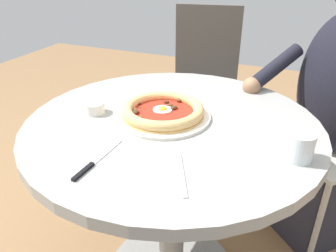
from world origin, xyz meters
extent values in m
cylinder|color=#999993|center=(0.00, 0.00, 0.70)|extent=(0.95, 0.95, 0.04)
cylinder|color=gray|center=(0.00, 0.00, 0.35)|extent=(0.10, 0.10, 0.66)
cylinder|color=white|center=(-0.04, 0.01, 0.72)|extent=(0.31, 0.31, 0.01)
cylinder|color=#E0B26B|center=(-0.04, 0.01, 0.73)|extent=(0.27, 0.27, 0.01)
torus|color=#E0B26B|center=(-0.04, 0.01, 0.74)|extent=(0.27, 0.27, 0.03)
cylinder|color=red|center=(-0.04, 0.01, 0.74)|extent=(0.25, 0.25, 0.00)
cylinder|color=white|center=(-0.04, 0.02, 0.74)|extent=(0.06, 0.06, 0.00)
ellipsoid|color=yellow|center=(-0.04, 0.02, 0.74)|extent=(0.03, 0.03, 0.02)
ellipsoid|color=#4C2D19|center=(-0.01, 0.04, 0.74)|extent=(0.03, 0.03, 0.01)
ellipsoid|color=#4C2D19|center=(-0.14, 0.03, 0.74)|extent=(0.02, 0.03, 0.01)
ellipsoid|color=brown|center=(-0.02, 0.11, 0.74)|extent=(0.03, 0.03, 0.01)
ellipsoid|color=brown|center=(-0.12, -0.02, 0.74)|extent=(0.03, 0.03, 0.01)
ellipsoid|color=#3D2314|center=(0.03, -0.04, 0.74)|extent=(0.02, 0.03, 0.01)
ellipsoid|color=#4C2D19|center=(-0.05, 0.08, 0.74)|extent=(0.02, 0.02, 0.01)
ellipsoid|color=#4C2D19|center=(-0.11, -0.04, 0.74)|extent=(0.03, 0.04, 0.01)
ellipsoid|color=brown|center=(-0.03, 0.06, 0.74)|extent=(0.03, 0.03, 0.01)
ellipsoid|color=#2D6B28|center=(-0.08, -0.05, 0.74)|extent=(0.01, 0.01, 0.00)
ellipsoid|color=#2D6B28|center=(-0.05, 0.03, 0.74)|extent=(0.01, 0.01, 0.00)
ellipsoid|color=#2D6B28|center=(-0.12, 0.01, 0.74)|extent=(0.01, 0.01, 0.00)
cylinder|color=silver|center=(0.39, -0.08, 0.76)|extent=(0.07, 0.07, 0.08)
cylinder|color=silver|center=(0.39, -0.08, 0.73)|extent=(0.07, 0.07, 0.03)
cube|color=silver|center=(-0.09, -0.24, 0.72)|extent=(0.02, 0.13, 0.00)
cube|color=black|center=(-0.10, -0.35, 0.72)|extent=(0.01, 0.08, 0.01)
cylinder|color=white|center=(-0.26, -0.05, 0.74)|extent=(0.07, 0.07, 0.04)
cylinder|color=olive|center=(-0.26, -0.05, 0.74)|extent=(0.06, 0.06, 0.01)
cube|color=#BCBCC1|center=(0.13, -0.26, 0.72)|extent=(0.09, 0.16, 0.00)
cube|color=#282833|center=(0.49, 0.49, 0.23)|extent=(0.44, 0.44, 0.45)
cylinder|color=black|center=(0.25, 0.43, 0.79)|extent=(0.21, 0.23, 0.17)
sphere|color=#936B4C|center=(0.19, 0.36, 0.74)|extent=(0.07, 0.07, 0.07)
cube|color=beige|center=(0.53, 0.52, 0.46)|extent=(0.60, 0.60, 0.02)
cylinder|color=#B7B2A8|center=(0.26, 0.53, 0.22)|extent=(0.02, 0.02, 0.45)
cylinder|color=#B7B2A8|center=(0.53, 0.25, 0.22)|extent=(0.02, 0.02, 0.45)
cylinder|color=#B7B2A8|center=(0.53, 0.79, 0.22)|extent=(0.02, 0.02, 0.45)
cube|color=#504A45|center=(-0.16, 0.85, 0.47)|extent=(0.50, 0.50, 0.02)
cube|color=#504A45|center=(-0.19, 1.06, 0.71)|extent=(0.39, 0.09, 0.45)
cylinder|color=#4C4742|center=(-0.32, 0.63, 0.23)|extent=(0.02, 0.02, 0.46)
cylinder|color=#4C4742|center=(0.07, 0.70, 0.23)|extent=(0.02, 0.02, 0.46)
cylinder|color=#4C4742|center=(-0.39, 1.01, 0.23)|extent=(0.02, 0.02, 0.46)
cylinder|color=#4C4742|center=(0.00, 1.08, 0.23)|extent=(0.02, 0.02, 0.46)
camera|label=1|loc=(0.35, -0.89, 1.20)|focal=35.55mm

